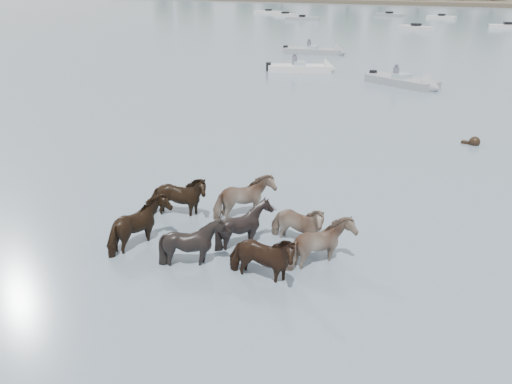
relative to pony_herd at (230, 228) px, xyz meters
The scene contains 7 objects.
ground 0.79m from the pony_herd, ahead, with size 400.00×400.00×0.00m, color slate.
shoreline 165.31m from the pony_herd, 114.81° to the left, with size 160.00×30.00×1.00m, color #4C4233.
pony_herd is the anchor object (origin of this frame).
swimming_pony 12.88m from the pony_herd, 76.13° to the left, with size 0.72×0.44×0.44m.
motorboat_a 27.65m from the pony_herd, 113.57° to the left, with size 5.02×3.84×1.92m.
motorboat_b 23.64m from the pony_herd, 97.33° to the left, with size 5.44×3.36×1.92m.
motorboat_f 37.71m from the pony_herd, 113.07° to the left, with size 5.76×2.86×1.92m.
Camera 1 is at (6.48, -9.87, 6.18)m, focal length 37.94 mm.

